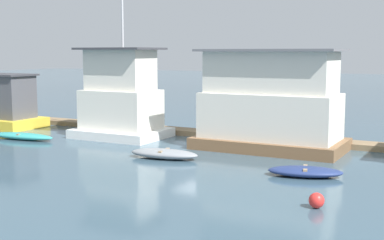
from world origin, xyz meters
name	(u,v)px	position (x,y,z in m)	size (l,w,h in m)	color
ground_plane	(201,144)	(0.00, 0.00, 0.00)	(200.00, 200.00, 0.00)	#385160
dock_walkway	(221,134)	(0.00, 2.59, 0.15)	(42.40, 1.44, 0.30)	#846B4C
houseboat_white	(121,99)	(-5.07, -0.21, 2.25)	(5.07, 3.77, 8.96)	white
houseboat_brown	(270,104)	(3.85, 0.17, 2.33)	(7.43, 4.00, 5.06)	brown
dinghy_teal	(22,136)	(-9.55, -3.51, 0.19)	(4.20, 1.38, 0.38)	teal
dinghy_grey	(164,154)	(0.35, -4.42, 0.23)	(3.44, 1.63, 0.45)	gray
dinghy_navy	(305,171)	(7.17, -4.87, 0.20)	(3.18, 2.03, 0.40)	navy
mooring_post_near_right	(296,126)	(4.76, 1.62, 1.06)	(0.32, 0.32, 2.11)	#846B4C
mooring_post_centre	(256,125)	(2.55, 1.62, 0.98)	(0.32, 0.32, 1.97)	brown
buoy_red	(317,200)	(8.72, -8.97, 0.25)	(0.50, 0.50, 0.50)	red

